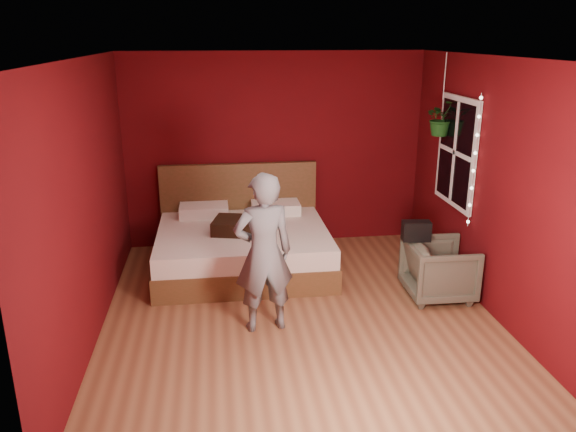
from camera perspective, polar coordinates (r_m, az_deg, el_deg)
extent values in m
plane|color=#905B39|center=(5.95, 1.15, -10.09)|extent=(4.50, 4.50, 0.00)
cube|color=#56090C|center=(7.64, -1.35, 6.67)|extent=(4.00, 0.02, 2.60)
cube|color=#56090C|center=(3.39, 7.11, -8.49)|extent=(4.00, 0.02, 2.60)
cube|color=#56090C|center=(5.53, -19.82, 1.16)|extent=(0.02, 4.50, 2.60)
cube|color=#56090C|center=(6.09, 20.31, 2.59)|extent=(0.02, 4.50, 2.60)
cube|color=white|center=(5.25, 1.34, 15.91)|extent=(4.00, 4.50, 0.02)
cube|color=white|center=(6.81, 16.76, 6.24)|extent=(0.04, 0.97, 1.27)
cube|color=black|center=(6.81, 16.64, 6.24)|extent=(0.02, 0.85, 1.15)
cube|color=white|center=(6.81, 16.60, 6.24)|extent=(0.03, 0.05, 1.15)
cube|color=white|center=(6.81, 16.60, 6.24)|extent=(0.03, 0.85, 0.05)
cylinder|color=silver|center=(6.34, 18.40, 5.23)|extent=(0.01, 0.01, 1.45)
sphere|color=#FFF2CC|center=(6.51, 17.82, -0.56)|extent=(0.04, 0.04, 0.04)
sphere|color=#FFF2CC|center=(6.45, 17.99, 1.06)|extent=(0.04, 0.04, 0.04)
sphere|color=#FFF2CC|center=(6.40, 18.15, 2.71)|extent=(0.04, 0.04, 0.04)
sphere|color=#FFF2CC|center=(6.36, 18.32, 4.39)|extent=(0.04, 0.04, 0.04)
sphere|color=#FFF2CC|center=(6.32, 18.49, 6.09)|extent=(0.04, 0.04, 0.04)
sphere|color=#FFF2CC|center=(6.28, 18.66, 7.80)|extent=(0.04, 0.04, 0.04)
sphere|color=#FFF2CC|center=(6.25, 18.84, 9.54)|extent=(0.04, 0.04, 0.04)
sphere|color=#FFF2CC|center=(6.23, 19.02, 11.29)|extent=(0.04, 0.04, 0.04)
cube|color=brown|center=(7.02, -4.55, -4.26)|extent=(2.10, 1.79, 0.29)
cube|color=white|center=(6.93, -4.60, -2.25)|extent=(2.06, 1.75, 0.23)
cube|color=brown|center=(7.68, -4.98, 1.11)|extent=(2.10, 0.08, 1.16)
cube|color=white|center=(7.43, -8.53, 0.56)|extent=(0.63, 0.40, 0.15)
cube|color=white|center=(7.47, -1.27, 0.85)|extent=(0.63, 0.40, 0.15)
imported|color=slate|center=(5.40, -2.50, -3.81)|extent=(0.63, 0.46, 1.60)
imported|color=#5D5C49|center=(6.44, 15.12, -5.30)|extent=(0.72, 0.70, 0.65)
cube|color=black|center=(6.28, 12.90, -1.48)|extent=(0.32, 0.18, 0.22)
cube|color=#311A10|center=(6.78, -5.56, -0.97)|extent=(0.56, 0.56, 0.16)
cylinder|color=silver|center=(6.95, 15.65, 13.51)|extent=(0.01, 0.01, 0.53)
imported|color=#1A5117|center=(7.00, 15.31, 9.60)|extent=(0.42, 0.38, 0.43)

